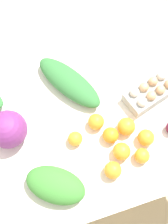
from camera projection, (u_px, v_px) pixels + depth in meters
ground_plane at (84, 154)px, 2.09m from camera, size 8.00×8.00×0.00m
dining_table at (84, 120)px, 1.51m from camera, size 1.41×0.91×0.72m
cabbage_purple at (8, 129)px, 1.32m from camera, size 0.16×0.16×0.16m
egg_carton at (151, 91)px, 1.43m from camera, size 0.27×0.18×0.09m
greens_bunch_scallion at (69, 82)px, 1.45m from camera, size 0.29×0.38×0.08m
greens_bunch_kale at (56, 185)px, 1.26m from camera, size 0.29×0.27×0.09m
orange_0 at (111, 135)px, 1.35m from camera, size 0.07×0.07×0.07m
orange_1 at (126, 126)px, 1.37m from camera, size 0.08×0.08×0.08m
orange_2 at (122, 151)px, 1.32m from camera, size 0.08×0.08×0.08m
orange_3 at (96, 122)px, 1.38m from camera, size 0.07×0.07×0.07m
orange_4 at (75, 139)px, 1.35m from camera, size 0.06×0.06×0.06m
orange_5 at (113, 170)px, 1.29m from camera, size 0.07×0.07×0.07m
orange_6 at (146, 138)px, 1.35m from camera, size 0.07×0.07×0.07m
orange_7 at (142, 156)px, 1.32m from camera, size 0.07×0.07×0.07m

